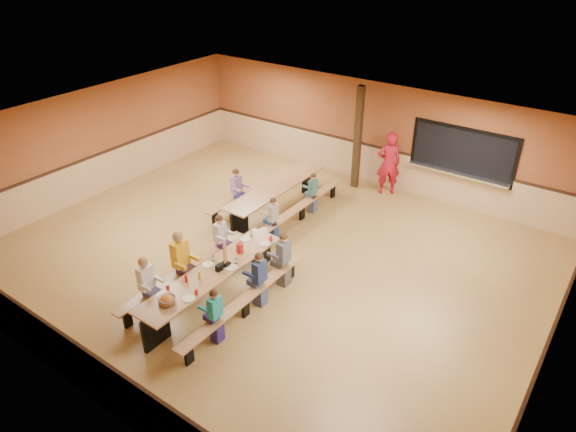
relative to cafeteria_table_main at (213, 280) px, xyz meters
The scene contains 23 objects.
ground 2.03m from the cafeteria_table_main, 92.16° to the left, with size 12.00×12.00×0.00m, color olive.
room_envelope 1.96m from the cafeteria_table_main, 92.16° to the left, with size 12.04×10.04×3.02m.
kitchen_pass_through 7.43m from the cafeteria_table_main, 69.93° to the left, with size 2.78×0.28×1.38m.
structural_post 6.44m from the cafeteria_table_main, 92.47° to the left, with size 0.18×0.18×3.00m, color black.
cafeteria_table_main is the anchor object (origin of this frame).
cafeteria_table_second 4.02m from the cafeteria_table_main, 108.20° to the left, with size 1.91×3.70×0.74m.
seated_child_white_left 1.29m from the cafeteria_table_main, 129.81° to the right, with size 0.40×0.32×1.27m, color white, non-canonical shape.
seated_adult_yellow 0.85m from the cafeteria_table_main, behind, with size 0.46×0.37×1.39m, color yellow, non-canonical shape.
seated_child_grey_left 1.40m from the cafeteria_table_main, 126.09° to the left, with size 0.37×0.30×1.20m, color silver, non-canonical shape.
seated_child_teal_right 1.17m from the cafeteria_table_main, 45.03° to the right, with size 0.34×0.28×1.15m, color teal, non-canonical shape.
seated_child_navy_right 0.95m from the cafeteria_table_main, 29.41° to the left, with size 0.37×0.31×1.22m, color navy, non-canonical shape.
seated_child_char_right 1.53m from the cafeteria_table_main, 57.18° to the left, with size 0.39×0.32×1.26m, color #4E5159, non-canonical shape.
seated_child_purple_sec 3.78m from the cafeteria_table_main, 123.38° to the left, with size 0.38×0.31×1.23m, color #98689B, non-canonical shape.
seated_child_green_sec 4.34m from the cafeteria_table_main, 95.70° to the left, with size 0.32×0.26×1.12m, color #366E5C, non-canonical shape.
seated_child_tan_sec 2.61m from the cafeteria_table_main, 99.51° to the left, with size 0.33×0.27×1.14m, color #B0A48E, non-canonical shape.
standing_woman 6.55m from the cafeteria_table_main, 84.13° to the left, with size 0.67×0.44×1.84m, color #AF1424.
punch_pitcher 0.90m from the cafeteria_table_main, 89.49° to the left, with size 0.16×0.16×0.22m, color red.
chip_bowl 1.25m from the cafeteria_table_main, 89.72° to the right, with size 0.32×0.32×0.15m, color orange, non-canonical shape.
napkin_dispenser 0.31m from the cafeteria_table_main, 47.09° to the left, with size 0.10×0.14×0.13m, color black.
condiment_mustard 0.44m from the cafeteria_table_main, 96.49° to the right, with size 0.06×0.06×0.17m, color yellow.
condiment_ketchup 0.65m from the cafeteria_table_main, 107.16° to the right, with size 0.06×0.06×0.17m, color #B2140F.
table_paddle 0.47m from the cafeteria_table_main, 76.65° to the left, with size 0.16×0.16×0.56m.
place_settings 0.27m from the cafeteria_table_main, ahead, with size 0.65×3.30×0.11m, color beige, non-canonical shape.
Camera 1 is at (6.15, -7.86, 6.76)m, focal length 32.00 mm.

